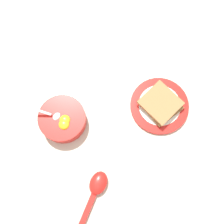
{
  "coord_description": "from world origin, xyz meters",
  "views": [
    {
      "loc": [
        0.1,
        0.14,
        0.82
      ],
      "look_at": [
        -0.07,
        0.01,
        0.02
      ],
      "focal_mm": 42.0,
      "sensor_mm": 36.0,
      "label": 1
    }
  ],
  "objects": [
    {
      "name": "toast_plate",
      "position": [
        -0.18,
        0.12,
        0.01
      ],
      "size": [
        0.19,
        0.19,
        0.01
      ],
      "color": "red",
      "rests_on": "ground_plane"
    },
    {
      "name": "egg_bowl",
      "position": [
        0.05,
        -0.09,
        0.03
      ],
      "size": [
        0.15,
        0.15,
        0.08
      ],
      "color": "red",
      "rests_on": "ground_plane"
    },
    {
      "name": "soup_spoon",
      "position": [
        0.14,
        0.12,
        0.01
      ],
      "size": [
        0.18,
        0.08,
        0.03
      ],
      "color": "red",
      "rests_on": "ground_plane"
    },
    {
      "name": "ground_plane",
      "position": [
        0.0,
        0.0,
        0.0
      ],
      "size": [
        3.0,
        3.0,
        0.0
      ],
      "primitive_type": "plane",
      "color": "beige"
    },
    {
      "name": "toast_sandwich",
      "position": [
        -0.18,
        0.12,
        0.02
      ],
      "size": [
        0.13,
        0.13,
        0.03
      ],
      "color": "brown",
      "rests_on": "toast_plate"
    }
  ]
}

